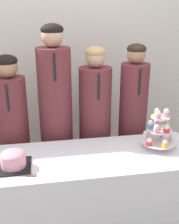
# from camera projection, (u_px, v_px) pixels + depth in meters

# --- Properties ---
(wall_back) EXTENTS (9.00, 0.06, 2.70)m
(wall_back) POSITION_uv_depth(u_px,v_px,m) (64.00, 47.00, 2.96)
(wall_back) COLOR silver
(wall_back) RESTS_ON ground_plane
(table) EXTENTS (1.79, 0.58, 0.72)m
(table) POSITION_uv_depth(u_px,v_px,m) (82.00, 197.00, 2.20)
(table) COLOR white
(table) RESTS_ON ground_plane
(round_cake) EXTENTS (0.24, 0.24, 0.13)m
(round_cake) POSITION_uv_depth(u_px,v_px,m) (13.00, 159.00, 1.91)
(round_cake) COLOR black
(round_cake) RESTS_ON table
(cake_knife) EXTENTS (0.23, 0.08, 0.01)m
(cake_knife) POSITION_uv_depth(u_px,v_px,m) (37.00, 176.00, 1.83)
(cake_knife) COLOR silver
(cake_knife) RESTS_ON table
(cupcake_stand) EXTENTS (0.27, 0.27, 0.32)m
(cupcake_stand) POSITION_uv_depth(u_px,v_px,m) (159.00, 130.00, 2.15)
(cupcake_stand) COLOR silver
(cupcake_stand) RESTS_ON table
(student_0) EXTENTS (0.27, 0.28, 1.40)m
(student_0) POSITION_uv_depth(u_px,v_px,m) (14.00, 138.00, 2.47)
(student_0) COLOR brown
(student_0) RESTS_ON ground_plane
(student_1) EXTENTS (0.29, 0.29, 1.64)m
(student_1) POSITION_uv_depth(u_px,v_px,m) (56.00, 124.00, 2.49)
(student_1) COLOR brown
(student_1) RESTS_ON ground_plane
(student_2) EXTENTS (0.29, 0.29, 1.45)m
(student_2) POSITION_uv_depth(u_px,v_px,m) (95.00, 131.00, 2.58)
(student_2) COLOR brown
(student_2) RESTS_ON ground_plane
(student_3) EXTENTS (0.25, 0.26, 1.47)m
(student_3) POSITION_uv_depth(u_px,v_px,m) (132.00, 126.00, 2.63)
(student_3) COLOR brown
(student_3) RESTS_ON ground_plane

